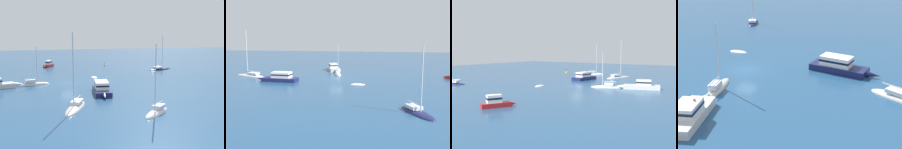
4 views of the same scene
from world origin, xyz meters
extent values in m
plane|color=navy|center=(0.00, 0.00, 0.00)|extent=(160.00, 160.00, 0.00)
cube|color=white|center=(-0.36, -17.89, 0.70)|extent=(1.97, 2.64, 0.39)
cylinder|color=silver|center=(-0.35, -17.86, 1.14)|extent=(1.33, 3.37, 0.12)
cube|color=silver|center=(-12.55, -2.64, 0.39)|extent=(6.88, 4.35, 0.78)
cone|color=silver|center=(-8.78, -1.34, 0.39)|extent=(1.78, 1.26, 0.78)
cube|color=silver|center=(-12.86, -2.75, 1.26)|extent=(3.16, 2.67, 0.96)
cube|color=black|center=(-12.86, -2.75, 1.30)|extent=(3.21, 2.72, 0.24)
cylinder|color=blue|center=(-12.23, -3.01, 1.25)|extent=(0.32, 0.32, 0.94)
sphere|color=#C76854|center=(-12.23, -3.01, 1.84)|extent=(0.24, 0.24, 0.24)
ellipsoid|color=white|center=(5.62, 4.86, 0.00)|extent=(1.20, 2.74, 0.46)
cube|color=#191E4C|center=(4.36, -10.30, 0.37)|extent=(3.03, 6.92, 0.74)
cone|color=#191E4C|center=(4.04, -14.45, 0.37)|extent=(0.87, 1.74, 0.74)
cube|color=white|center=(4.39, -9.96, 1.30)|extent=(2.28, 3.75, 1.13)
cube|color=black|center=(4.39, -9.96, 1.36)|extent=(2.32, 3.79, 0.24)
ellipsoid|color=#191E4C|center=(22.95, 13.31, 0.00)|extent=(6.85, 4.58, 0.78)
cube|color=silver|center=(22.23, 12.97, 0.59)|extent=(2.38, 2.07, 0.40)
cylinder|color=silver|center=(23.55, 13.60, 4.24)|extent=(0.15, 0.15, 7.70)
cylinder|color=silver|center=(22.20, 12.96, 1.04)|extent=(2.77, 1.38, 0.12)
ellipsoid|color=silver|center=(-6.15, -0.63, 0.00)|extent=(5.84, 2.80, 0.88)
cube|color=silver|center=(-6.81, -0.82, 0.71)|extent=(1.89, 1.33, 0.54)
cylinder|color=silver|center=(-5.60, -0.47, 3.60)|extent=(0.13, 0.13, 6.33)
cylinder|color=silver|center=(-6.84, -0.83, 1.23)|extent=(2.50, 0.81, 0.10)
camera|label=1|loc=(-4.82, -59.74, 10.79)|focal=52.39mm
camera|label=2|loc=(56.89, 8.90, 9.61)|focal=46.11mm
camera|label=3|loc=(-30.95, 48.83, 7.54)|focal=46.25mm
camera|label=4|loc=(-31.28, -21.30, 13.79)|focal=53.04mm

